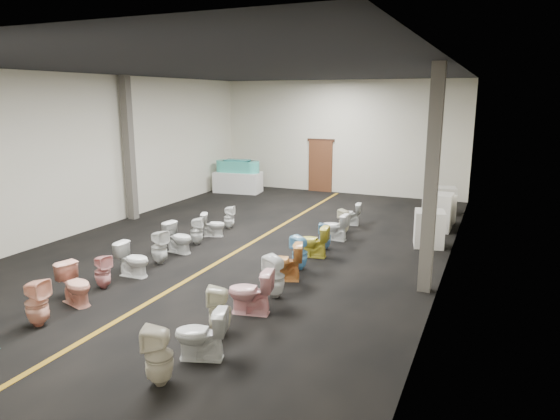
# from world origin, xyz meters

# --- Properties ---
(floor) EXTENTS (16.00, 16.00, 0.00)m
(floor) POSITION_xyz_m (0.00, 0.00, 0.00)
(floor) COLOR black
(floor) RESTS_ON ground
(ceiling) EXTENTS (16.00, 16.00, 0.00)m
(ceiling) POSITION_xyz_m (0.00, 0.00, 4.50)
(ceiling) COLOR black
(ceiling) RESTS_ON ground
(wall_back) EXTENTS (10.00, 0.00, 10.00)m
(wall_back) POSITION_xyz_m (0.00, 8.00, 2.25)
(wall_back) COLOR beige
(wall_back) RESTS_ON ground
(wall_left) EXTENTS (0.00, 16.00, 16.00)m
(wall_left) POSITION_xyz_m (-5.00, 0.00, 2.25)
(wall_left) COLOR beige
(wall_left) RESTS_ON ground
(wall_right) EXTENTS (0.00, 16.00, 16.00)m
(wall_right) POSITION_xyz_m (5.00, 0.00, 2.25)
(wall_right) COLOR beige
(wall_right) RESTS_ON ground
(aisle_stripe) EXTENTS (0.12, 15.60, 0.01)m
(aisle_stripe) POSITION_xyz_m (0.00, 0.00, 0.00)
(aisle_stripe) COLOR #8C6314
(aisle_stripe) RESTS_ON floor
(back_door) EXTENTS (1.00, 0.10, 2.10)m
(back_door) POSITION_xyz_m (-0.80, 7.94, 1.05)
(back_door) COLOR #562D19
(back_door) RESTS_ON floor
(door_frame) EXTENTS (1.15, 0.08, 0.10)m
(door_frame) POSITION_xyz_m (-0.80, 7.95, 2.12)
(door_frame) COLOR #331C11
(door_frame) RESTS_ON back_door
(column_left) EXTENTS (0.25, 0.25, 4.50)m
(column_left) POSITION_xyz_m (-4.75, 1.00, 2.25)
(column_left) COLOR #59544C
(column_left) RESTS_ON floor
(column_right) EXTENTS (0.25, 0.25, 4.50)m
(column_right) POSITION_xyz_m (4.75, -1.50, 2.25)
(column_right) COLOR #59544C
(column_right) RESTS_ON floor
(display_table) EXTENTS (1.98, 1.18, 0.83)m
(display_table) POSITION_xyz_m (-3.83, 6.38, 0.42)
(display_table) COLOR silver
(display_table) RESTS_ON floor
(bathtub) EXTENTS (1.86, 0.75, 0.55)m
(bathtub) POSITION_xyz_m (-3.83, 6.38, 1.07)
(bathtub) COLOR #40BBA9
(bathtub) RESTS_ON display_table
(appliance_crate_a) EXTENTS (0.87, 0.87, 0.95)m
(appliance_crate_a) POSITION_xyz_m (4.40, 1.70, 0.48)
(appliance_crate_a) COLOR silver
(appliance_crate_a) RESTS_ON floor
(appliance_crate_b) EXTENTS (0.82, 0.82, 1.09)m
(appliance_crate_b) POSITION_xyz_m (4.40, 3.49, 0.55)
(appliance_crate_b) COLOR silver
(appliance_crate_b) RESTS_ON floor
(appliance_crate_c) EXTENTS (0.89, 0.89, 0.89)m
(appliance_crate_c) POSITION_xyz_m (4.40, 4.25, 0.44)
(appliance_crate_c) COLOR white
(appliance_crate_c) RESTS_ON floor
(appliance_crate_d) EXTENTS (0.77, 0.77, 0.91)m
(appliance_crate_d) POSITION_xyz_m (4.40, 5.77, 0.45)
(appliance_crate_d) COLOR beige
(appliance_crate_d) RESTS_ON floor
(toilet_left_1) EXTENTS (0.43, 0.42, 0.85)m
(toilet_left_1) POSITION_xyz_m (-1.10, -5.85, 0.42)
(toilet_left_1) COLOR #F9AF91
(toilet_left_1) RESTS_ON floor
(toilet_left_2) EXTENTS (0.85, 0.62, 0.78)m
(toilet_left_2) POSITION_xyz_m (-1.21, -4.88, 0.39)
(toilet_left_2) COLOR #FEAB91
(toilet_left_2) RESTS_ON floor
(toilet_left_3) EXTENTS (0.39, 0.38, 0.72)m
(toilet_left_3) POSITION_xyz_m (-1.32, -4.06, 0.36)
(toilet_left_3) COLOR pink
(toilet_left_3) RESTS_ON floor
(toilet_left_4) EXTENTS (0.76, 0.46, 0.76)m
(toilet_left_4) POSITION_xyz_m (-1.22, -3.23, 0.38)
(toilet_left_4) COLOR white
(toilet_left_4) RESTS_ON floor
(toilet_left_5) EXTENTS (0.43, 0.43, 0.82)m
(toilet_left_5) POSITION_xyz_m (-1.20, -2.33, 0.41)
(toilet_left_5) COLOR silver
(toilet_left_5) RESTS_ON floor
(toilet_left_6) EXTENTS (0.80, 0.52, 0.77)m
(toilet_left_6) POSITION_xyz_m (-1.30, -1.41, 0.39)
(toilet_left_6) COLOR silver
(toilet_left_6) RESTS_ON floor
(toilet_left_7) EXTENTS (0.44, 0.44, 0.73)m
(toilet_left_7) POSITION_xyz_m (-1.28, -0.63, 0.37)
(toilet_left_7) COLOR silver
(toilet_left_7) RESTS_ON floor
(toilet_left_8) EXTENTS (0.75, 0.58, 0.67)m
(toilet_left_8) POSITION_xyz_m (-1.29, 0.24, 0.33)
(toilet_left_8) COLOR white
(toilet_left_8) RESTS_ON floor
(toilet_left_9) EXTENTS (0.37, 0.36, 0.68)m
(toilet_left_9) POSITION_xyz_m (-1.30, 1.17, 0.34)
(toilet_left_9) COLOR white
(toilet_left_9) RESTS_ON floor
(toilet_right_0) EXTENTS (0.51, 0.50, 0.86)m
(toilet_right_0) POSITION_xyz_m (1.93, -6.48, 0.43)
(toilet_right_0) COLOR beige
(toilet_right_0) RESTS_ON floor
(toilet_right_1) EXTENTS (0.88, 0.67, 0.80)m
(toilet_right_1) POSITION_xyz_m (2.07, -5.66, 0.40)
(toilet_right_1) COLOR silver
(toilet_right_1) RESTS_ON floor
(toilet_right_2) EXTENTS (0.49, 0.48, 0.83)m
(toilet_right_2) POSITION_xyz_m (1.91, -4.84, 0.41)
(toilet_right_2) COLOR beige
(toilet_right_2) RESTS_ON floor
(toilet_right_3) EXTENTS (0.90, 0.63, 0.83)m
(toilet_right_3) POSITION_xyz_m (2.01, -3.93, 0.42)
(toilet_right_3) COLOR #F7AFB2
(toilet_right_3) RESTS_ON floor
(toilet_right_4) EXTENTS (0.50, 0.49, 0.85)m
(toilet_right_4) POSITION_xyz_m (2.11, -3.07, 0.43)
(toilet_right_4) COLOR white
(toilet_right_4) RESTS_ON floor
(toilet_right_5) EXTENTS (0.91, 0.70, 0.82)m
(toilet_right_5) POSITION_xyz_m (1.90, -2.13, 0.41)
(toilet_right_5) COLOR #D4853C
(toilet_right_5) RESTS_ON floor
(toilet_right_6) EXTENTS (0.45, 0.45, 0.79)m
(toilet_right_6) POSITION_xyz_m (1.96, -1.36, 0.39)
(toilet_right_6) COLOR #77BFE7
(toilet_right_6) RESTS_ON floor
(toilet_right_7) EXTENTS (0.82, 0.53, 0.79)m
(toilet_right_7) POSITION_xyz_m (1.91, -0.37, 0.39)
(toilet_right_7) COLOR yellow
(toilet_right_7) RESTS_ON floor
(toilet_right_8) EXTENTS (0.37, 0.37, 0.68)m
(toilet_right_8) POSITION_xyz_m (1.98, 0.36, 0.34)
(toilet_right_8) COLOR #699DCB
(toilet_right_8) RESTS_ON floor
(toilet_right_9) EXTENTS (0.76, 0.47, 0.75)m
(toilet_right_9) POSITION_xyz_m (1.96, 1.27, 0.38)
(toilet_right_9) COLOR white
(toilet_right_9) RESTS_ON floor
(toilet_right_10) EXTENTS (0.39, 0.38, 0.69)m
(toilet_right_10) POSITION_xyz_m (1.98, 2.09, 0.35)
(toilet_right_10) COLOR #EDE7C5
(toilet_right_10) RESTS_ON floor
(toilet_right_11) EXTENTS (0.73, 0.48, 0.69)m
(toilet_right_11) POSITION_xyz_m (1.88, 3.02, 0.35)
(toilet_right_11) COLOR silver
(toilet_right_11) RESTS_ON floor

